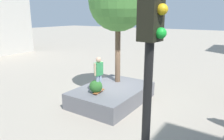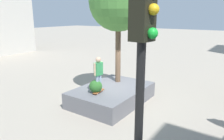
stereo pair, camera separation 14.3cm
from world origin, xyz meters
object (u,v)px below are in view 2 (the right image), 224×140
plaza_tree (118,2)px  traffic_light_corner (141,92)px  planter_ledge (112,95)px  skateboard (99,91)px  skateboarder (98,72)px

plaza_tree → traffic_light_corner: size_ratio=1.18×
planter_ledge → skateboard: bearing=-6.1°
planter_ledge → plaza_tree: plaza_tree is taller
skateboard → traffic_light_corner: traffic_light_corner is taller
skateboarder → traffic_light_corner: traffic_light_corner is taller
traffic_light_corner → skateboard: bearing=-136.8°
planter_ledge → skateboard: (0.94, -0.10, 0.44)m
skateboard → skateboarder: (-0.00, 0.00, 0.95)m
plaza_tree → traffic_light_corner: 8.54m
plaza_tree → skateboarder: bearing=6.2°
planter_ledge → plaza_tree: 4.64m
skateboarder → traffic_light_corner: bearing=43.2°
plaza_tree → skateboard: bearing=6.2°
skateboard → traffic_light_corner: (4.90, 4.60, 2.42)m
planter_ledge → skateboarder: (0.94, -0.10, 1.39)m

